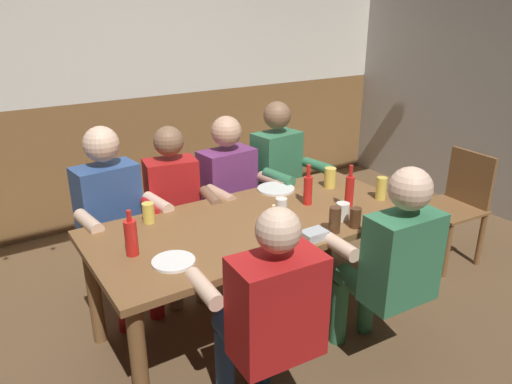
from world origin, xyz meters
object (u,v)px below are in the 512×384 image
at_px(pint_glass_5, 281,211).
at_px(pint_glass_6, 343,211).
at_px(person_1, 175,204).
at_px(chair_empty_near_right, 456,204).
at_px(pint_glass_1, 335,220).
at_px(pint_glass_2, 330,178).
at_px(bottle_1, 349,192).
at_px(bottle_2, 308,189).
at_px(pint_glass_4, 148,213).
at_px(person_5, 391,259).
at_px(plate_1, 174,261).
at_px(person_4, 269,310).
at_px(pint_glass_0, 382,188).
at_px(plate_0, 276,189).
at_px(condiment_caddy, 314,235).
at_px(person_0, 113,212).
at_px(table_candle, 275,212).
at_px(bottle_0, 131,237).
at_px(dining_table, 258,233).
at_px(person_3, 282,174).
at_px(pint_glass_3, 355,218).
at_px(person_2, 233,188).

height_order(pint_glass_5, pint_glass_6, pint_glass_5).
relative_size(person_1, chair_empty_near_right, 1.34).
height_order(pint_glass_1, pint_glass_2, pint_glass_1).
distance_m(bottle_1, pint_glass_1, 0.36).
relative_size(bottle_2, pint_glass_6, 2.48).
relative_size(pint_glass_4, pint_glass_6, 1.13).
relative_size(bottle_2, pint_glass_2, 1.87).
relative_size(person_5, plate_1, 5.53).
bearing_deg(person_4, pint_glass_0, 26.26).
bearing_deg(pint_glass_0, pint_glass_5, 176.58).
height_order(person_5, plate_0, person_5).
relative_size(plate_1, bottle_1, 0.76).
distance_m(bottle_2, pint_glass_0, 0.50).
relative_size(pint_glass_5, pint_glass_6, 1.50).
height_order(plate_1, pint_glass_0, pint_glass_0).
distance_m(chair_empty_near_right, condiment_caddy, 1.71).
relative_size(person_0, chair_empty_near_right, 1.41).
bearing_deg(pint_glass_2, table_candle, -160.87).
relative_size(person_0, bottle_0, 5.01).
height_order(dining_table, plate_0, plate_0).
bearing_deg(person_3, person_1, -5.99).
bearing_deg(condiment_caddy, dining_table, 107.05).
relative_size(bottle_2, pint_glass_0, 1.77).
bearing_deg(pint_glass_0, pint_glass_1, -160.69).
bearing_deg(pint_glass_3, pint_glass_2, 61.70).
distance_m(bottle_0, pint_glass_0, 1.65).
bearing_deg(person_0, pint_glass_2, 153.70).
bearing_deg(plate_0, condiment_caddy, -109.54).
bearing_deg(pint_glass_2, pint_glass_6, -123.23).
bearing_deg(bottle_2, bottle_1, -50.41).
xyz_separation_m(plate_0, bottle_1, (0.19, -0.52, 0.11)).
bearing_deg(plate_1, bottle_2, 12.71).
distance_m(person_2, plate_1, 1.25).
bearing_deg(person_4, person_0, 104.62).
height_order(person_0, bottle_1, person_0).
bearing_deg(chair_empty_near_right, pint_glass_3, 104.99).
xyz_separation_m(person_3, pint_glass_3, (-0.26, -1.08, 0.10)).
bearing_deg(pint_glass_0, person_2, 126.38).
height_order(plate_1, pint_glass_1, pint_glass_1).
bearing_deg(bottle_1, bottle_0, 173.12).
bearing_deg(person_4, plate_1, 120.03).
xyz_separation_m(person_1, pint_glass_3, (0.65, -1.07, 0.14)).
height_order(person_3, pint_glass_6, person_3).
distance_m(table_candle, pint_glass_1, 0.39).
height_order(bottle_0, bottle_1, bottle_1).
bearing_deg(pint_glass_6, condiment_caddy, -160.50).
relative_size(person_4, chair_empty_near_right, 1.34).
bearing_deg(bottle_0, table_candle, -1.35).
distance_m(condiment_caddy, plate_1, 0.78).
distance_m(person_1, pint_glass_1, 1.19).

